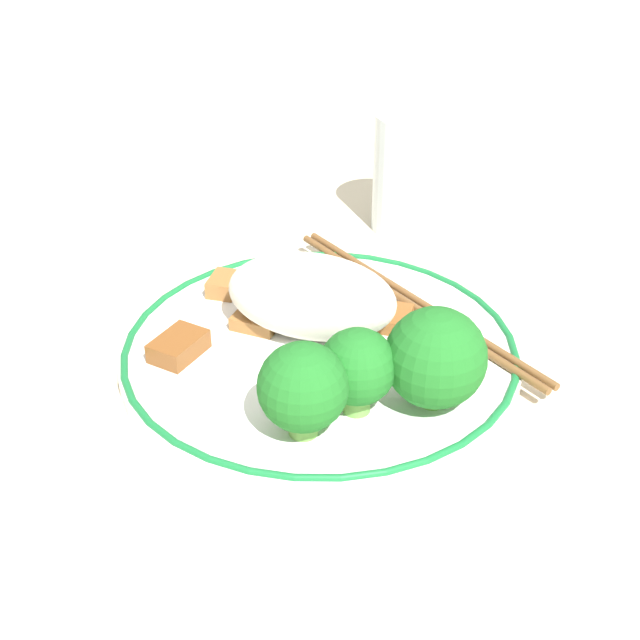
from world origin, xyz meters
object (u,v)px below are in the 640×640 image
chopsticks (415,303)px  drinking_glass (412,172)px  broccoli_back_left (303,388)px  plate (320,352)px  broccoli_back_right (436,358)px  broccoli_back_center (357,368)px

chopsticks → drinking_glass: bearing=-76.0°
broccoli_back_left → chopsticks: (-0.03, -0.15, -0.03)m
plate → broccoli_back_right: bearing=155.0°
broccoli_back_center → broccoli_back_right: bearing=-154.9°
chopsticks → drinking_glass: 0.15m
chopsticks → drinking_glass: (0.04, -0.14, 0.03)m
broccoli_back_left → broccoli_back_right: 0.08m
chopsticks → broccoli_back_center: bearing=86.5°
broccoli_back_left → chopsticks: 0.16m
broccoli_back_right → drinking_glass: size_ratio=0.64×
broccoli_back_right → plate: bearing=-25.0°
plate → chopsticks: chopsticks is taller
plate → broccoli_back_center: bearing=125.2°
broccoli_back_center → chopsticks: broccoli_back_center is taller
broccoli_back_right → drinking_glass: 0.26m
broccoli_back_right → drinking_glass: bearing=-74.5°
plate → drinking_glass: bearing=-93.2°
broccoli_back_right → chopsticks: 0.11m
broccoli_back_left → broccoli_back_center: 0.04m
drinking_glass → broccoli_back_left: bearing=91.1°
plate → broccoli_back_right: (-0.08, 0.04, 0.04)m
plate → chopsticks: 0.08m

